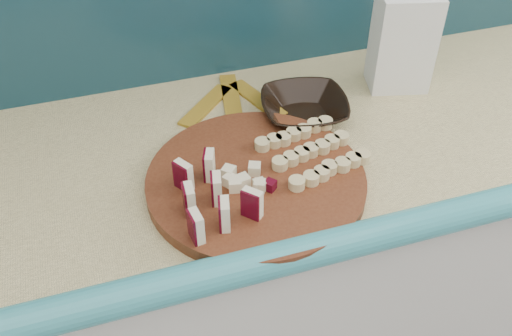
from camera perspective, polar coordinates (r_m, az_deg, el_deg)
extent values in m
cube|color=silver|center=(1.50, 0.93, -11.47)|extent=(2.20, 0.60, 0.88)
cube|color=tan|center=(1.17, 1.16, 2.23)|extent=(2.20, 0.60, 0.03)
cube|color=teal|center=(0.97, 6.90, -8.47)|extent=(2.20, 0.06, 0.03)
cylinder|color=#4D2010|center=(1.04, 0.00, -1.35)|extent=(0.48, 0.48, 0.03)
cube|color=#FCEFC9|center=(0.91, -5.92, -5.79)|extent=(0.02, 0.04, 0.06)
cube|color=#450413|center=(0.91, -6.44, -6.00)|extent=(0.01, 0.03, 0.06)
cube|color=#FCEFC9|center=(0.96, -6.60, -3.14)|extent=(0.02, 0.04, 0.06)
cube|color=#450413|center=(0.96, -7.08, -3.33)|extent=(0.01, 0.03, 0.06)
cube|color=#FCEFC9|center=(1.00, -7.21, -0.72)|extent=(0.02, 0.04, 0.06)
cube|color=#450413|center=(1.00, -7.67, -0.89)|extent=(0.01, 0.03, 0.06)
cube|color=#FCEFC9|center=(0.93, -3.08, -4.64)|extent=(0.02, 0.04, 0.06)
cube|color=#450413|center=(0.93, -3.58, -4.84)|extent=(0.01, 0.03, 0.06)
cube|color=#FCEFC9|center=(0.97, -3.88, -2.08)|extent=(0.02, 0.04, 0.06)
cube|color=#450413|center=(0.97, -4.35, -2.26)|extent=(0.01, 0.03, 0.06)
cube|color=#FCEFC9|center=(1.02, -4.61, 0.26)|extent=(0.02, 0.04, 0.06)
cube|color=#450413|center=(1.02, -5.06, 0.09)|extent=(0.01, 0.03, 0.06)
cube|color=#FCEFC9|center=(0.95, -0.35, -3.51)|extent=(0.02, 0.04, 0.06)
cube|color=#450413|center=(0.94, -0.82, -3.71)|extent=(0.01, 0.03, 0.06)
cube|color=#F0EAC0|center=(1.02, -0.76, -0.71)|extent=(0.02, 0.02, 0.02)
cube|color=#F0EAC0|center=(1.03, -0.93, -0.29)|extent=(0.02, 0.02, 0.02)
cube|color=#450413|center=(1.04, -1.83, -0.10)|extent=(0.02, 0.02, 0.02)
cube|color=#F0EAC0|center=(1.02, -1.73, -0.78)|extent=(0.02, 0.02, 0.02)
cube|color=#F0EAC0|center=(1.01, -2.06, -1.23)|extent=(0.02, 0.02, 0.02)
cube|color=#F0EAC0|center=(1.00, -1.56, -1.85)|extent=(0.02, 0.02, 0.02)
cube|color=#F0EAC0|center=(1.01, -0.82, -1.28)|extent=(0.02, 0.02, 0.02)
cube|color=#F0EAC0|center=(1.02, -0.06, -1.06)|extent=(0.02, 0.02, 0.02)
cylinder|color=#D6C082|center=(1.01, 4.19, -1.44)|extent=(0.03, 0.03, 0.02)
cylinder|color=#D6C082|center=(1.02, 5.31, -0.98)|extent=(0.03, 0.03, 0.02)
cylinder|color=#D6C082|center=(1.04, 6.41, -0.52)|extent=(0.03, 0.03, 0.02)
cylinder|color=#D6C082|center=(1.05, 7.48, -0.07)|extent=(0.03, 0.03, 0.02)
cylinder|color=#D6C082|center=(1.06, 8.53, 0.37)|extent=(0.03, 0.03, 0.02)
cylinder|color=#D6C082|center=(1.07, 9.55, 0.80)|extent=(0.03, 0.03, 0.02)
cylinder|color=#D6C082|center=(1.08, 10.55, 1.21)|extent=(0.03, 0.03, 0.02)
cylinder|color=#D6C082|center=(1.05, 2.36, 0.47)|extent=(0.03, 0.03, 0.02)
cylinder|color=#D6C082|center=(1.06, 3.46, 0.90)|extent=(0.03, 0.03, 0.02)
cylinder|color=#D6C082|center=(1.07, 4.54, 1.32)|extent=(0.03, 0.03, 0.02)
cylinder|color=#D6C082|center=(1.08, 5.60, 1.74)|extent=(0.03, 0.03, 0.02)
cylinder|color=#D6C082|center=(1.09, 6.63, 2.14)|extent=(0.03, 0.03, 0.02)
cylinder|color=#D6C082|center=(1.11, 7.64, 2.54)|extent=(0.03, 0.03, 0.02)
cylinder|color=#D6C082|center=(1.12, 8.64, 2.93)|extent=(0.03, 0.03, 0.02)
cylinder|color=#D6C082|center=(1.09, 0.66, 2.25)|extent=(0.03, 0.03, 0.02)
cylinder|color=#D6C082|center=(1.10, 1.74, 2.65)|extent=(0.03, 0.03, 0.02)
cylinder|color=#D6C082|center=(1.11, 2.79, 3.04)|extent=(0.03, 0.03, 0.02)
cylinder|color=#D6C082|center=(1.12, 3.83, 3.43)|extent=(0.03, 0.03, 0.02)
cylinder|color=#D6C082|center=(1.13, 4.85, 3.80)|extent=(0.03, 0.03, 0.02)
cylinder|color=#D6C082|center=(1.14, 5.85, 4.17)|extent=(0.03, 0.03, 0.02)
cylinder|color=#D6C082|center=(1.16, 6.83, 4.53)|extent=(0.03, 0.03, 0.02)
imported|color=black|center=(1.21, 4.85, 5.95)|extent=(0.21, 0.21, 0.04)
cube|color=white|center=(1.31, 14.47, 12.15)|extent=(0.15, 0.12, 0.22)
cube|color=gold|center=(1.25, -5.06, 6.22)|extent=(0.14, 0.14, 0.01)
cube|color=gold|center=(1.28, -2.54, 7.24)|extent=(0.07, 0.17, 0.01)
cube|color=gold|center=(1.27, 0.14, 6.90)|extent=(0.09, 0.17, 0.01)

